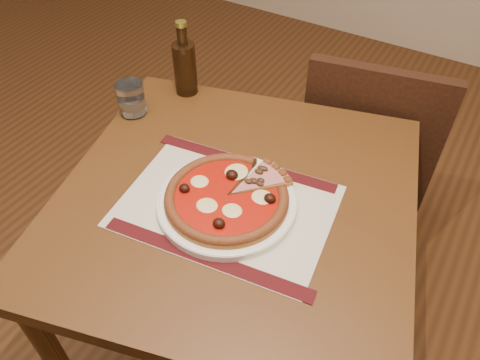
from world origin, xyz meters
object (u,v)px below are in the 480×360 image
Objects in this scene: chair_far at (366,151)px; water_glass at (131,99)px; table at (236,223)px; bottle at (185,66)px; pizza at (227,197)px; plate at (227,203)px.

chair_far reaches higher than water_glass.
table is 0.48m from bottle.
chair_far reaches higher than pizza.
plate is (-0.14, -0.64, 0.27)m from chair_far.
pizza is at bearing -21.78° from water_glass.
chair_far is 0.67m from bottle.
plate is 0.44m from water_glass.
bottle is (-0.34, 0.32, 0.07)m from plate.
chair_far is 9.54× the size of water_glass.
plate is 1.44× the size of bottle.
bottle is at bearing 22.98° from chair_far.
table is at bearing 66.02° from chair_far.
chair_far is (0.14, 0.60, -0.15)m from table.
table is 1.13× the size of chair_far.
water_glass is at bearing -112.62° from bottle.
chair_far reaches higher than plate.
bottle reaches higher than water_glass.
chair_far is at bearing 76.88° from table.
table is at bearing 92.82° from pizza.
water_glass reaches higher than table.
water_glass is at bearing 30.52° from chair_far.
chair_far is at bearing 77.84° from pizza.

